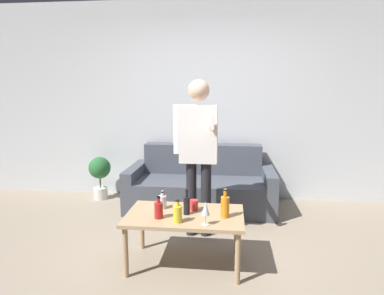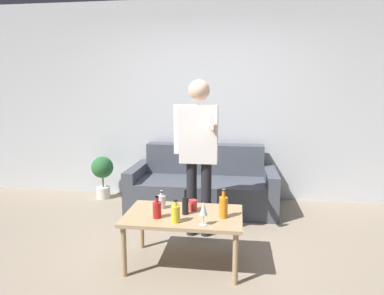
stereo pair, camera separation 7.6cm
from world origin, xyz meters
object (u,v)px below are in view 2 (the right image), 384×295
couch (203,186)px  coffee_table (183,220)px  bottle_orange (185,205)px  person_standing_front (199,145)px

couch → coffee_table: 1.52m
bottle_orange → person_standing_front: size_ratio=0.13×
couch → person_standing_front: person_standing_front is taller
coffee_table → bottle_orange: 0.13m
bottle_orange → person_standing_front: bearing=86.5°
coffee_table → bottle_orange: (0.02, 0.00, 0.13)m
couch → bottle_orange: couch is taller
coffee_table → bottle_orange: bearing=0.4°
person_standing_front → bottle_orange: bearing=-93.5°
couch → person_standing_front: bearing=-87.0°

